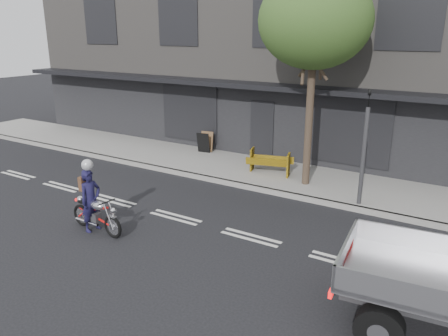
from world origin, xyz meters
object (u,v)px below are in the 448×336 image
at_px(rider, 91,201).
at_px(construction_barrier, 267,163).
at_px(street_tree, 315,21).
at_px(sandwich_board, 203,143).
at_px(motorcycle, 96,214).
at_px(traffic_light_pole, 364,154).

height_order(rider, construction_barrier, rider).
bearing_deg(street_tree, sandwich_board, 164.51).
xyz_separation_m(street_tree, rider, (-3.55, -5.97, -4.45)).
xyz_separation_m(motorcycle, construction_barrier, (1.89, 6.14, 0.08)).
distance_m(traffic_light_pole, construction_barrier, 3.81).
xyz_separation_m(construction_barrier, sandwich_board, (-3.54, 1.23, -0.00)).
bearing_deg(rider, motorcycle, -85.89).
distance_m(street_tree, rider, 8.25).
bearing_deg(motorcycle, construction_barrier, 77.04).
relative_size(street_tree, construction_barrier, 4.43).
bearing_deg(traffic_light_pole, rider, -137.29).
bearing_deg(rider, traffic_light_pole, -43.16).
bearing_deg(street_tree, motorcycle, -119.64).
bearing_deg(sandwich_board, construction_barrier, -27.88).
height_order(street_tree, rider, street_tree).
bearing_deg(construction_barrier, street_tree, -6.24).
distance_m(street_tree, motorcycle, 8.38).
bearing_deg(motorcycle, traffic_light_pole, 47.63).
bearing_deg(rider, construction_barrier, -14.24).
distance_m(motorcycle, sandwich_board, 7.56).
bearing_deg(motorcycle, street_tree, 64.49).
bearing_deg(sandwich_board, motorcycle, -86.02).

